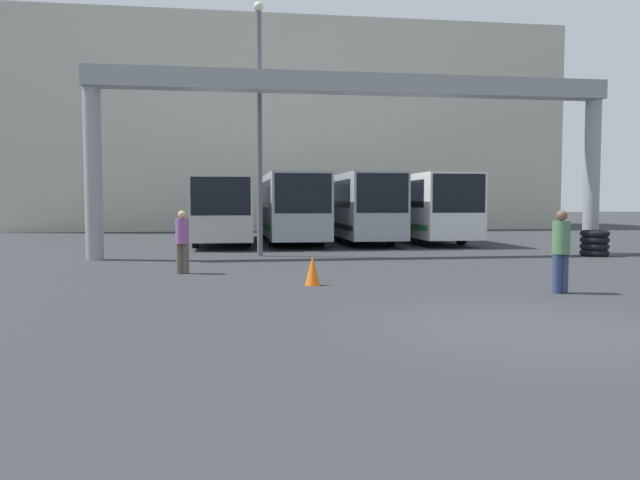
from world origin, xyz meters
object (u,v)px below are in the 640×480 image
object	(u,v)px
bus_slot_0	(222,206)
bus_slot_2	(355,204)
pedestrian_far_center	(182,240)
traffic_cone	(313,270)
bus_slot_3	(418,204)
tire_stack	(595,243)
lamp_post	(259,120)
bus_slot_1	(288,204)
pedestrian_near_right	(561,249)

from	to	relation	value
bus_slot_0	bus_slot_2	size ratio (longest dim) A/B	0.95
pedestrian_far_center	traffic_cone	xyz separation A→B (m)	(3.30, -2.95, -0.58)
bus_slot_0	bus_slot_3	xyz separation A→B (m)	(10.00, 0.31, 0.10)
bus_slot_2	pedestrian_far_center	xyz separation A→B (m)	(-7.67, -13.16, -0.96)
bus_slot_2	tire_stack	xyz separation A→B (m)	(7.09, -9.69, -1.42)
pedestrian_far_center	lamp_post	distance (m)	7.07
bus_slot_1	bus_slot_0	bearing A→B (deg)	-166.85
bus_slot_2	pedestrian_far_center	distance (m)	15.26
bus_slot_2	traffic_cone	distance (m)	16.77
bus_slot_3	traffic_cone	xyz separation A→B (m)	(-7.71, -16.16, -1.54)
bus_slot_2	pedestrian_near_right	distance (m)	18.26
bus_slot_0	traffic_cone	world-z (taller)	bus_slot_0
bus_slot_1	lamp_post	size ratio (longest dim) A/B	1.35
bus_slot_1	pedestrian_far_center	distance (m)	14.38
bus_slot_0	pedestrian_near_right	world-z (taller)	bus_slot_0
bus_slot_0	pedestrian_near_right	bearing A→B (deg)	-67.17
bus_slot_0	pedestrian_near_right	xyz separation A→B (m)	(7.56, -17.95, -0.82)
bus_slot_0	traffic_cone	xyz separation A→B (m)	(2.29, -15.85, -1.44)
bus_slot_2	traffic_cone	bearing A→B (deg)	-105.19
bus_slot_3	traffic_cone	bearing A→B (deg)	-115.50
bus_slot_3	tire_stack	bearing A→B (deg)	-68.88
pedestrian_near_right	tire_stack	bearing A→B (deg)	-135.86
bus_slot_3	traffic_cone	size ratio (longest dim) A/B	16.00
bus_slot_2	tire_stack	size ratio (longest dim) A/B	11.00
bus_slot_2	tire_stack	bearing A→B (deg)	-53.81
bus_slot_0	pedestrian_near_right	distance (m)	19.49
bus_slot_2	lamp_post	size ratio (longest dim) A/B	1.24
bus_slot_3	bus_slot_0	bearing A→B (deg)	-178.25
bus_slot_1	tire_stack	distance (m)	14.66
bus_slot_3	pedestrian_far_center	bearing A→B (deg)	-129.81
traffic_cone	lamp_post	world-z (taller)	lamp_post
bus_slot_0	bus_slot_2	distance (m)	6.67
traffic_cone	pedestrian_far_center	bearing A→B (deg)	138.15
traffic_cone	bus_slot_3	bearing A→B (deg)	64.50
traffic_cone	bus_slot_2	bearing A→B (deg)	74.81
pedestrian_near_right	pedestrian_far_center	bearing A→B (deg)	-40.37
traffic_cone	lamp_post	size ratio (longest dim) A/B	0.08
pedestrian_near_right	traffic_cone	distance (m)	5.70
bus_slot_1	traffic_cone	bearing A→B (deg)	-93.59
pedestrian_near_right	lamp_post	xyz separation A→B (m)	(-6.11, 10.30, 4.01)
traffic_cone	tire_stack	world-z (taller)	tire_stack
bus_slot_1	traffic_cone	distance (m)	16.73
pedestrian_near_right	lamp_post	bearing A→B (deg)	-69.13
pedestrian_far_center	lamp_post	bearing A→B (deg)	71.47
bus_slot_0	pedestrian_far_center	world-z (taller)	bus_slot_0
bus_slot_2	lamp_post	distance (m)	9.97
bus_slot_0	lamp_post	distance (m)	8.42
pedestrian_far_center	bus_slot_2	bearing A→B (deg)	66.27
pedestrian_far_center	pedestrian_near_right	xyz separation A→B (m)	(8.56, -5.05, 0.03)
pedestrian_near_right	tire_stack	size ratio (longest dim) A/B	1.77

